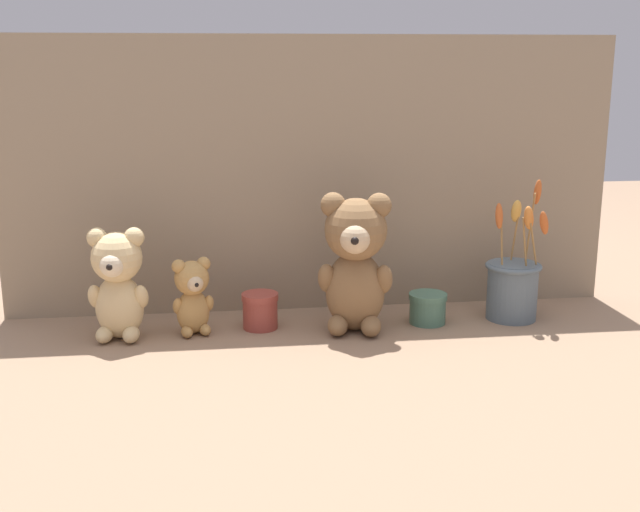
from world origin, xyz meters
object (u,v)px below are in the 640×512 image
(teddy_bear_medium, at_px, (118,282))
(flower_vase, at_px, (513,285))
(decorative_tin_short, at_px, (428,308))
(teddy_bear_large, at_px, (355,260))
(decorative_tin_tall, at_px, (260,310))
(teddy_bear_small, at_px, (193,295))

(teddy_bear_medium, relative_size, flower_vase, 0.75)
(teddy_bear_medium, xyz_separation_m, decorative_tin_short, (0.68, 0.02, -0.09))
(flower_vase, xyz_separation_m, decorative_tin_short, (-0.20, -0.01, -0.05))
(teddy_bear_large, height_order, decorative_tin_tall, teddy_bear_large)
(flower_vase, relative_size, decorative_tin_tall, 3.97)
(teddy_bear_small, bearing_deg, flower_vase, 0.99)
(teddy_bear_small, height_order, decorative_tin_tall, teddy_bear_small)
(teddy_bear_large, xyz_separation_m, flower_vase, (0.37, 0.04, -0.08))
(flower_vase, bearing_deg, teddy_bear_large, -174.60)
(teddy_bear_small, bearing_deg, decorative_tin_short, 0.64)
(decorative_tin_tall, height_order, decorative_tin_short, decorative_tin_tall)
(teddy_bear_small, height_order, flower_vase, flower_vase)
(teddy_bear_medium, bearing_deg, flower_vase, 1.46)
(teddy_bear_medium, bearing_deg, decorative_tin_short, 1.33)
(teddy_bear_small, xyz_separation_m, flower_vase, (0.72, 0.01, -0.01))
(flower_vase, bearing_deg, decorative_tin_tall, 179.37)
(teddy_bear_large, bearing_deg, flower_vase, 5.40)
(teddy_bear_large, distance_m, teddy_bear_small, 0.36)
(decorative_tin_short, bearing_deg, flower_vase, 1.89)
(teddy_bear_large, relative_size, flower_vase, 0.95)
(teddy_bear_large, relative_size, teddy_bear_medium, 1.27)
(teddy_bear_medium, distance_m, decorative_tin_tall, 0.31)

